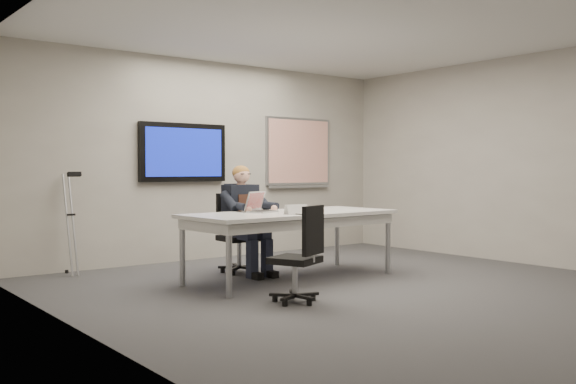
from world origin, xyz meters
TOP-DOWN VIEW (x-y plane):
  - floor at (0.00, 0.00)m, footprint 6.00×6.00m
  - ceiling at (0.00, 0.00)m, footprint 6.00×6.00m
  - wall_back at (0.00, 3.00)m, footprint 6.00×0.02m
  - wall_left at (-3.00, 0.00)m, footprint 0.02×6.00m
  - wall_right at (3.00, 0.00)m, footprint 0.02×6.00m
  - conference_table at (-0.23, 0.90)m, footprint 2.56×1.15m
  - tv_display at (-0.50, 2.95)m, footprint 1.30×0.09m
  - whiteboard at (1.55, 2.97)m, footprint 1.25×0.08m
  - office_chair_far at (-0.44, 1.70)m, footprint 0.47×0.47m
  - office_chair_near at (-0.98, -0.18)m, footprint 0.58×0.58m
  - seated_person at (-0.44, 1.46)m, footprint 0.41×0.70m
  - crutch at (-2.13, 2.77)m, footprint 0.38×0.70m
  - laptop at (-0.52, 1.11)m, footprint 0.39×0.41m
  - name_tent at (-0.41, 0.58)m, footprint 0.27×0.10m
  - pen at (-0.45, 0.50)m, footprint 0.01×0.14m

SIDE VIEW (x-z plane):
  - floor at x=0.00m, z-range -0.01..0.01m
  - office_chair_near at x=-0.98m, z-range -0.17..0.75m
  - office_chair_far at x=-0.44m, z-range -0.18..0.79m
  - seated_person at x=-0.44m, z-range -0.13..1.19m
  - crutch at x=-2.13m, z-range -0.03..1.30m
  - conference_table at x=-0.23m, z-range 0.30..1.08m
  - pen at x=-0.45m, z-range 0.78..0.79m
  - name_tent at x=-0.41m, z-range 0.78..0.88m
  - laptop at x=-0.52m, z-range 0.72..0.95m
  - wall_back at x=0.00m, z-range 0.00..2.80m
  - wall_left at x=-3.00m, z-range 0.00..2.80m
  - wall_right at x=3.00m, z-range 0.00..2.80m
  - tv_display at x=-0.50m, z-range 1.10..1.90m
  - whiteboard at x=1.55m, z-range 0.98..2.08m
  - ceiling at x=0.00m, z-range 2.79..2.81m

